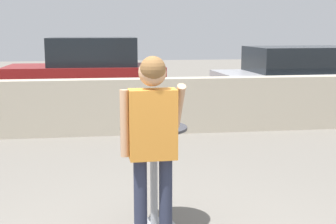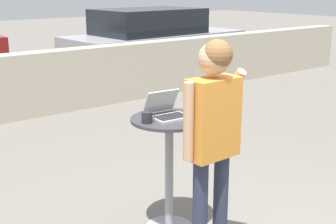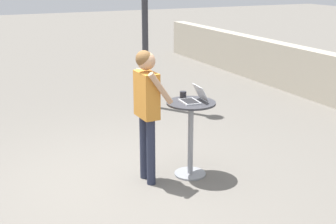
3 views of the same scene
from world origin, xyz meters
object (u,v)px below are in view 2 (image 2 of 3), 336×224
at_px(coffee_mug, 147,117).
at_px(parked_car_further_down, 154,41).
at_px(standing_person, 213,128).
at_px(cafe_table, 169,160).
at_px(laptop, 167,111).

bearing_deg(coffee_mug, parked_car_further_down, 53.14).
distance_m(standing_person, parked_car_further_down, 7.73).
height_order(cafe_table, parked_car_further_down, parked_car_further_down).
bearing_deg(coffee_mug, laptop, 9.29).
height_order(cafe_table, laptop, laptop).
relative_size(cafe_table, laptop, 3.04).
height_order(standing_person, parked_car_further_down, standing_person).
xyz_separation_m(laptop, coffee_mug, (-0.22, -0.04, -0.01)).
distance_m(cafe_table, parked_car_further_down, 7.20).
xyz_separation_m(laptop, standing_person, (-0.08, -0.61, 0.02)).
relative_size(cafe_table, standing_person, 0.59).
bearing_deg(laptop, parked_car_further_down, 54.40).
bearing_deg(parked_car_further_down, cafe_table, -125.47).
bearing_deg(cafe_table, coffee_mug, -179.50).
relative_size(laptop, coffee_mug, 2.79).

